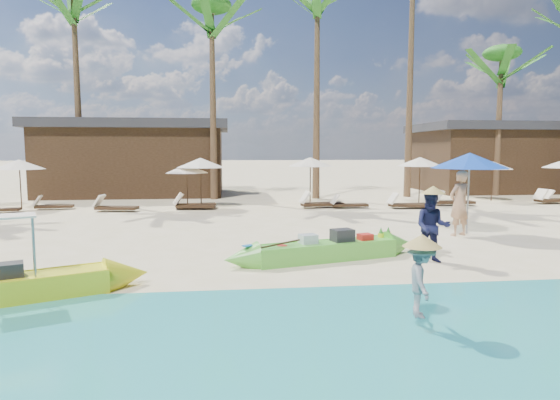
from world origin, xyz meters
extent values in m
plane|color=#F9E2B8|center=(0.00, 0.00, 0.00)|extent=(240.00, 240.00, 0.00)
cube|color=tan|center=(0.00, -5.00, 0.00)|extent=(240.00, 4.50, 0.01)
cube|color=#5BC13A|center=(-0.33, -0.27, 0.21)|extent=(3.55, 1.63, 0.42)
cube|color=white|center=(-0.33, -0.27, 0.23)|extent=(3.03, 1.31, 0.19)
cube|color=#262628|center=(0.10, -0.16, 0.52)|extent=(0.58, 0.50, 0.38)
cube|color=silver|center=(-0.76, -0.34, 0.48)|extent=(0.46, 0.42, 0.31)
cube|color=red|center=(0.69, -0.05, 0.44)|extent=(0.39, 0.35, 0.24)
cylinder|color=red|center=(-1.40, -0.52, 0.37)|extent=(0.24, 0.24, 0.10)
cylinder|color=#262628|center=(-1.63, -0.69, 0.37)|extent=(0.22, 0.22, 0.09)
sphere|color=tan|center=(-1.97, -0.73, 0.42)|extent=(0.20, 0.20, 0.20)
cylinder|color=yellow|center=(1.19, 0.24, 0.42)|extent=(0.15, 0.15, 0.20)
cylinder|color=yellow|center=(1.40, 0.30, 0.42)|extent=(0.15, 0.15, 0.20)
cube|color=#262628|center=(-6.35, -2.72, 0.50)|extent=(0.56, 0.51, 0.34)
cube|color=white|center=(-6.35, -2.72, 1.48)|extent=(1.08, 0.93, 0.03)
imported|color=tan|center=(4.36, 2.42, 1.00)|extent=(0.85, 0.71, 1.99)
imported|color=#141738|center=(2.07, -0.76, 0.83)|extent=(0.99, 0.91, 1.66)
imported|color=gray|center=(0.13, -4.67, 0.73)|extent=(0.55, 0.78, 1.09)
cylinder|color=#99999E|center=(4.80, 2.74, 1.22)|extent=(0.05, 0.05, 2.45)
cone|color=#1344BA|center=(4.80, 2.74, 2.28)|extent=(2.34, 2.34, 0.48)
cylinder|color=#3B2618|center=(-11.75, 10.79, 1.07)|extent=(0.05, 0.05, 2.14)
cone|color=white|center=(-11.75, 10.79, 1.99)|extent=(2.14, 2.14, 0.43)
cube|color=#3B2618|center=(-12.10, 9.53, 0.14)|extent=(1.61, 0.70, 0.11)
cube|color=#3B2618|center=(-10.25, 10.49, 0.14)|extent=(1.59, 0.67, 0.11)
cube|color=white|center=(-10.92, 10.41, 0.41)|extent=(0.40, 0.54, 0.45)
cylinder|color=#3B2618|center=(-4.42, 10.14, 0.96)|extent=(0.05, 0.05, 1.93)
cone|color=white|center=(-4.42, 10.14, 1.79)|extent=(1.93, 1.93, 0.39)
cube|color=#3B2618|center=(-7.35, 9.47, 0.16)|extent=(1.83, 0.88, 0.12)
cube|color=white|center=(-8.11, 9.61, 0.47)|extent=(0.49, 0.63, 0.51)
cube|color=#3B2618|center=(-4.08, 10.22, 0.16)|extent=(1.85, 0.79, 0.13)
cube|color=white|center=(-4.87, 10.13, 0.48)|extent=(0.47, 0.63, 0.53)
cylinder|color=#3B2618|center=(-3.83, 10.27, 1.10)|extent=(0.06, 0.06, 2.21)
cone|color=white|center=(-3.83, 10.27, 2.05)|extent=(2.21, 2.21, 0.44)
cube|color=#3B2618|center=(-4.03, 9.77, 0.15)|extent=(1.72, 0.70, 0.12)
cube|color=white|center=(-4.77, 9.84, 0.44)|extent=(0.43, 0.58, 0.49)
cylinder|color=#3B2618|center=(1.36, 11.38, 1.10)|extent=(0.06, 0.06, 2.20)
cone|color=white|center=(1.36, 11.38, 2.05)|extent=(2.20, 2.20, 0.44)
cube|color=#3B2618|center=(1.64, 9.78, 0.17)|extent=(1.97, 0.86, 0.13)
cube|color=white|center=(0.81, 9.67, 0.50)|extent=(0.50, 0.67, 0.56)
cube|color=#3B2618|center=(2.86, 9.52, 0.14)|extent=(1.59, 0.52, 0.11)
cube|color=white|center=(2.16, 9.52, 0.42)|extent=(0.36, 0.51, 0.46)
cylinder|color=#3B2618|center=(6.69, 10.91, 1.11)|extent=(0.06, 0.06, 2.21)
cone|color=white|center=(6.69, 10.91, 2.06)|extent=(2.21, 2.21, 0.44)
cube|color=#3B2618|center=(5.48, 9.21, 0.15)|extent=(1.77, 0.69, 0.12)
cube|color=white|center=(4.72, 9.15, 0.46)|extent=(0.43, 0.59, 0.51)
cube|color=#3B2618|center=(5.55, 9.06, 0.15)|extent=(1.79, 0.81, 0.12)
cube|color=white|center=(4.79, 9.18, 0.46)|extent=(0.47, 0.61, 0.50)
cylinder|color=#3B2618|center=(10.91, 11.70, 0.99)|extent=(0.05, 0.05, 1.98)
cone|color=white|center=(10.91, 11.70, 1.84)|extent=(1.98, 1.98, 0.40)
cube|color=#3B2618|center=(8.05, 9.95, 0.16)|extent=(1.82, 0.69, 0.13)
cube|color=white|center=(7.27, 10.00, 0.47)|extent=(0.44, 0.60, 0.52)
cube|color=#3B2618|center=(13.28, 10.23, 0.16)|extent=(1.88, 0.86, 0.13)
cube|color=white|center=(12.49, 10.10, 0.48)|extent=(0.49, 0.64, 0.53)
cube|color=white|center=(13.19, 10.45, 0.43)|extent=(0.43, 0.57, 0.48)
cone|color=brown|center=(-10.45, 15.08, 5.45)|extent=(0.40, 0.40, 10.89)
cone|color=brown|center=(-3.36, 14.27, 5.04)|extent=(0.40, 0.40, 10.08)
ellipsoid|color=#23691A|center=(-3.36, 14.27, 10.08)|extent=(2.08, 2.08, 0.88)
cone|color=brown|center=(2.15, 14.01, 5.63)|extent=(0.40, 0.40, 11.26)
cone|color=brown|center=(7.45, 14.38, 6.58)|extent=(0.40, 0.40, 13.16)
cone|color=brown|center=(12.84, 14.52, 4.04)|extent=(0.40, 0.40, 8.07)
ellipsoid|color=#23691A|center=(12.84, 14.52, 8.07)|extent=(2.08, 2.08, 0.88)
cube|color=#3B2618|center=(-8.00, 17.50, 1.90)|extent=(10.00, 6.00, 3.80)
cube|color=#2D2D33|center=(-8.00, 17.50, 4.05)|extent=(10.80, 6.60, 0.50)
cube|color=#3B2618|center=(14.00, 17.50, 1.90)|extent=(8.00, 6.00, 3.80)
cube|color=#2D2D33|center=(14.00, 17.50, 4.05)|extent=(8.80, 6.60, 0.50)
camera|label=1|loc=(-2.62, -10.98, 2.57)|focal=30.00mm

